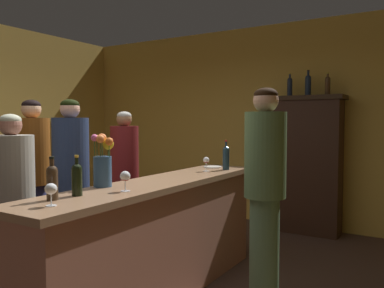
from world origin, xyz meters
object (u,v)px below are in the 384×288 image
Objects in this scene: bar_counter at (157,239)px; wine_bottle_merlot at (226,157)px; display_bottle_midleft at (308,84)px; patron_in_navy at (125,175)px; bartender at (265,185)px; patron_redhead at (12,205)px; wine_glass_mid at (206,161)px; wine_glass_rear at (51,190)px; wine_bottle_riesling at (77,178)px; cheese_plate at (213,167)px; patron_in_grey at (71,183)px; wine_bottle_syrah at (52,180)px; display_bottle_center at (328,85)px; patron_near_entrance at (33,178)px; flower_arrangement at (103,163)px; display_bottle_left at (290,86)px; display_cabinet at (306,162)px; wine_glass_front at (125,177)px.

wine_bottle_merlot is at bearing 82.28° from bar_counter.
display_bottle_midleft reaches higher than patron_in_navy.
patron_in_navy is (-1.53, -1.91, -1.10)m from display_bottle_midleft.
bartender is at bearing 25.95° from bar_counter.
display_bottle_midleft is 3.88m from patron_redhead.
wine_glass_rear is at bearing -89.20° from wine_glass_mid.
wine_bottle_riesling is 1.93m from cheese_plate.
wine_bottle_riesling is at bearing -31.03° from patron_in_grey.
wine_bottle_syrah is 1.78m from wine_glass_mid.
wine_glass_mid is at bearing 86.68° from wine_bottle_riesling.
wine_glass_rear is at bearing -83.56° from patron_redhead.
wine_bottle_syrah is at bearing -34.41° from patron_in_navy.
display_bottle_center reaches higher than bar_counter.
patron_near_entrance is (-0.39, -0.92, 0.06)m from patron_in_navy.
bartender is at bearing 39.89° from flower_arrangement.
patron_near_entrance reaches higher than wine_bottle_syrah.
wine_bottle_syrah reaches higher than bar_counter.
display_bottle_left reaches higher than wine_glass_rear.
cheese_plate is at bearing 89.67° from wine_bottle_syrah.
bartender is at bearing 53.88° from wine_bottle_riesling.
bar_counter is at bearing 85.06° from wine_bottle_riesling.
wine_bottle_riesling is 1.90× the size of wine_glass_mid.
flower_arrangement is 0.26× the size of patron_redhead.
cheese_plate is 1.93m from display_bottle_midleft.
wine_glass_mid is at bearing -72.61° from cheese_plate.
display_bottle_midleft is at bearing -92.32° from bartender.
display_bottle_center reaches higher than patron_in_grey.
display_bottle_midleft is (0.46, 3.78, 0.90)m from wine_glass_rear.
bar_counter is at bearing -91.65° from wine_glass_mid.
wine_bottle_merlot is at bearing 77.33° from flower_arrangement.
display_bottle_center reaches higher than display_cabinet.
wine_bottle_syrah reaches higher than wine_bottle_riesling.
bar_counter is 8.62× the size of display_bottle_left.
display_bottle_center is at bearing 53.54° from patron_near_entrance.
display_bottle_center is 0.18× the size of patron_in_navy.
display_cabinet is at bearing 72.53° from patron_in_grey.
wine_bottle_merlot is 2.05m from patron_redhead.
patron_redhead is 2.00m from bartender.
wine_bottle_syrah reaches higher than wine_glass_rear.
wine_bottle_syrah is 0.88× the size of display_bottle_left.
display_bottle_center is at bearing 76.85° from wine_bottle_syrah.
display_bottle_midleft reaches higher than wine_bottle_merlot.
cheese_plate is (-0.58, -1.55, 0.05)m from display_cabinet.
display_bottle_midleft is (0.58, 3.47, 0.87)m from wine_bottle_riesling.
patron_near_entrance is (-1.32, 0.83, -0.18)m from wine_bottle_syrah.
patron_in_grey reaches higher than patron_in_navy.
bar_counter is 1.20m from wine_bottle_merlot.
display_bottle_midleft is 0.19× the size of bartender.
display_bottle_center reaches higher than wine_bottle_syrah.
wine_glass_front is at bearing -45.19° from patron_redhead.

